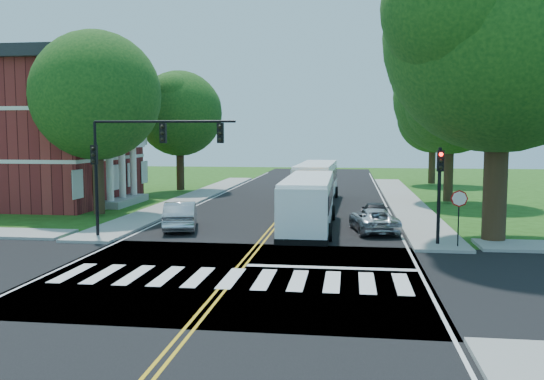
% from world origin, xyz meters
% --- Properties ---
extents(ground, '(140.00, 140.00, 0.00)m').
position_xyz_m(ground, '(0.00, 0.00, 0.00)').
color(ground, '#234912').
rests_on(ground, ground).
extents(road, '(14.00, 96.00, 0.01)m').
position_xyz_m(road, '(0.00, 18.00, 0.01)').
color(road, black).
rests_on(road, ground).
extents(cross_road, '(60.00, 12.00, 0.01)m').
position_xyz_m(cross_road, '(0.00, 0.00, 0.01)').
color(cross_road, black).
rests_on(cross_road, ground).
extents(center_line, '(0.36, 70.00, 0.01)m').
position_xyz_m(center_line, '(0.00, 22.00, 0.01)').
color(center_line, gold).
rests_on(center_line, road).
extents(edge_line_w, '(0.12, 70.00, 0.01)m').
position_xyz_m(edge_line_w, '(-6.80, 22.00, 0.01)').
color(edge_line_w, silver).
rests_on(edge_line_w, road).
extents(edge_line_e, '(0.12, 70.00, 0.01)m').
position_xyz_m(edge_line_e, '(6.80, 22.00, 0.01)').
color(edge_line_e, silver).
rests_on(edge_line_e, road).
extents(crosswalk, '(12.60, 3.00, 0.01)m').
position_xyz_m(crosswalk, '(0.00, -0.50, 0.02)').
color(crosswalk, silver).
rests_on(crosswalk, road).
extents(stop_bar, '(6.60, 0.40, 0.01)m').
position_xyz_m(stop_bar, '(3.50, 1.60, 0.02)').
color(stop_bar, silver).
rests_on(stop_bar, road).
extents(sidewalk_nw, '(2.60, 40.00, 0.15)m').
position_xyz_m(sidewalk_nw, '(-8.30, 25.00, 0.07)').
color(sidewalk_nw, gray).
rests_on(sidewalk_nw, ground).
extents(sidewalk_ne, '(2.60, 40.00, 0.15)m').
position_xyz_m(sidewalk_ne, '(8.30, 25.00, 0.07)').
color(sidewalk_ne, gray).
rests_on(sidewalk_ne, ground).
extents(tree_ne_big, '(10.80, 10.80, 14.91)m').
position_xyz_m(tree_ne_big, '(11.00, 8.00, 9.62)').
color(tree_ne_big, '#352715').
rests_on(tree_ne_big, ground).
extents(tree_west_near, '(8.00, 8.00, 11.40)m').
position_xyz_m(tree_west_near, '(-11.50, 14.00, 7.53)').
color(tree_west_near, '#352715').
rests_on(tree_west_near, ground).
extents(tree_west_far, '(7.60, 7.60, 10.67)m').
position_xyz_m(tree_west_far, '(-11.00, 30.00, 7.00)').
color(tree_west_far, '#352715').
rests_on(tree_west_far, ground).
extents(tree_east_mid, '(8.40, 8.40, 11.93)m').
position_xyz_m(tree_east_mid, '(11.50, 24.00, 7.86)').
color(tree_east_mid, '#352715').
rests_on(tree_east_mid, ground).
extents(tree_east_far, '(7.20, 7.20, 10.34)m').
position_xyz_m(tree_east_far, '(12.50, 40.00, 6.86)').
color(tree_east_far, '#352715').
rests_on(tree_east_far, ground).
extents(brick_building, '(20.00, 13.00, 10.80)m').
position_xyz_m(brick_building, '(-21.95, 20.00, 5.42)').
color(brick_building, maroon).
rests_on(brick_building, ground).
extents(signal_nw, '(7.15, 0.46, 5.66)m').
position_xyz_m(signal_nw, '(-5.86, 6.43, 4.38)').
color(signal_nw, black).
rests_on(signal_nw, ground).
extents(signal_ne, '(0.30, 0.46, 4.40)m').
position_xyz_m(signal_ne, '(8.20, 6.44, 2.96)').
color(signal_ne, black).
rests_on(signal_ne, ground).
extents(stop_sign, '(0.76, 0.08, 2.53)m').
position_xyz_m(stop_sign, '(9.00, 5.98, 2.03)').
color(stop_sign, black).
rests_on(stop_sign, ground).
extents(bus_lead, '(2.76, 11.10, 2.86)m').
position_xyz_m(bus_lead, '(1.99, 10.49, 1.52)').
color(bus_lead, white).
rests_on(bus_lead, road).
extents(bus_follow, '(3.03, 11.66, 3.00)m').
position_xyz_m(bus_follow, '(1.73, 22.66, 1.59)').
color(bus_follow, white).
rests_on(bus_follow, road).
extents(hatchback, '(2.65, 4.89, 1.53)m').
position_xyz_m(hatchback, '(-4.87, 9.57, 0.78)').
color(hatchback, '#B3B5BA').
rests_on(hatchback, road).
extents(suv, '(2.78, 4.79, 1.26)m').
position_xyz_m(suv, '(5.45, 10.16, 0.64)').
color(suv, silver).
rests_on(suv, road).
extents(dark_sedan, '(1.63, 3.94, 1.14)m').
position_xyz_m(dark_sedan, '(5.70, 13.79, 0.58)').
color(dark_sedan, black).
rests_on(dark_sedan, road).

